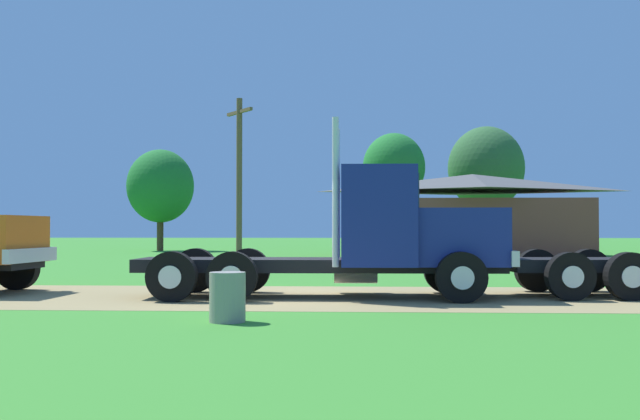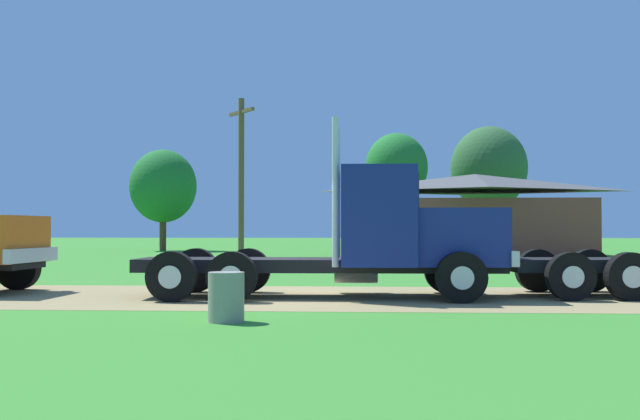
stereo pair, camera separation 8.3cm
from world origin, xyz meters
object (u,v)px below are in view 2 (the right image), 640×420
(truck_foreground_white, at_px, (379,238))
(shed_building, at_px, (475,216))
(utility_pole_near, at_px, (241,175))
(steel_barrel, at_px, (226,297))

(truck_foreground_white, xyz_separation_m, shed_building, (5.96, 25.67, 0.88))
(truck_foreground_white, height_order, utility_pole_near, utility_pole_near)
(shed_building, bearing_deg, steel_barrel, -105.80)
(truck_foreground_white, height_order, steel_barrel, truck_foreground_white)
(truck_foreground_white, distance_m, shed_building, 26.37)
(steel_barrel, bearing_deg, truck_foreground_white, 59.97)
(steel_barrel, distance_m, utility_pole_near, 21.27)
(shed_building, bearing_deg, truck_foreground_white, -103.06)
(truck_foreground_white, bearing_deg, utility_pole_near, 109.28)
(truck_foreground_white, xyz_separation_m, steel_barrel, (-2.56, -4.43, -0.90))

